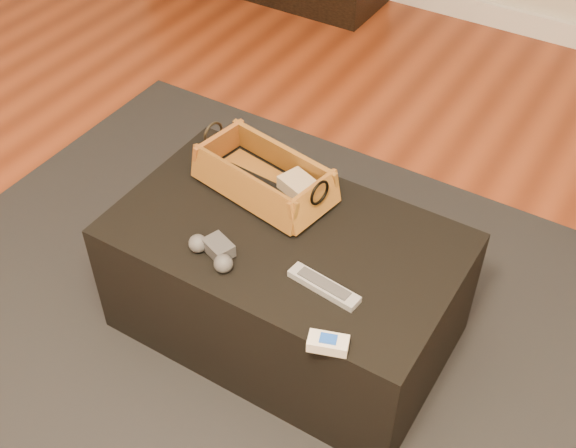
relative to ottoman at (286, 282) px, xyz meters
The scene contains 10 objects.
floor 0.49m from the ottoman, 110.10° to the right, with size 5.00×5.50×0.01m, color brown.
baseboard 2.33m from the ottoman, 93.71° to the left, with size 5.00×0.04×0.12m, color white.
area_rug 0.22m from the ottoman, 90.00° to the right, with size 2.60×2.00×0.01m, color black.
ottoman is the anchor object (origin of this frame).
tv_remote 0.32m from the ottoman, 147.49° to the left, with size 0.23×0.05×0.02m, color black.
cloth_bundle 0.29m from the ottoman, 104.62° to the left, with size 0.12×0.08×0.06m, color tan.
wicker_basket 0.33m from the ottoman, 140.74° to the left, with size 0.46×0.29×0.15m.
game_controller 0.32m from the ottoman, 121.51° to the right, with size 0.17×0.12×0.05m.
silver_remote 0.32m from the ottoman, 33.23° to the right, with size 0.21×0.07×0.02m.
cream_gadget 0.47m from the ottoman, 44.03° to the right, with size 0.11×0.08×0.04m.
Camera 1 is at (0.93, -0.85, 1.85)m, focal length 45.00 mm.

